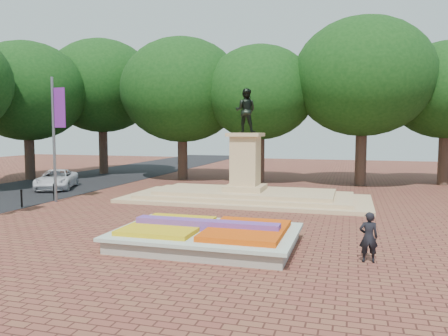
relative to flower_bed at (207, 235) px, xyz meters
name	(u,v)px	position (x,y,z in m)	size (l,w,h in m)	color
ground	(199,231)	(-1.03, 2.00, -0.38)	(90.00, 90.00, 0.00)	brown
flower_bed	(207,235)	(0.00, 0.00, 0.00)	(6.30, 4.30, 0.91)	gray
monument	(245,185)	(-1.03, 10.00, 0.50)	(14.00, 6.00, 6.40)	tan
tree_row_back	(306,96)	(1.31, 20.00, 6.29)	(44.80, 8.80, 10.43)	#34241C
van	(57,179)	(-14.68, 11.12, 0.29)	(2.20, 4.78, 1.33)	silver
pedestrian	(369,237)	(5.38, -0.41, 0.41)	(0.57, 0.38, 1.57)	black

